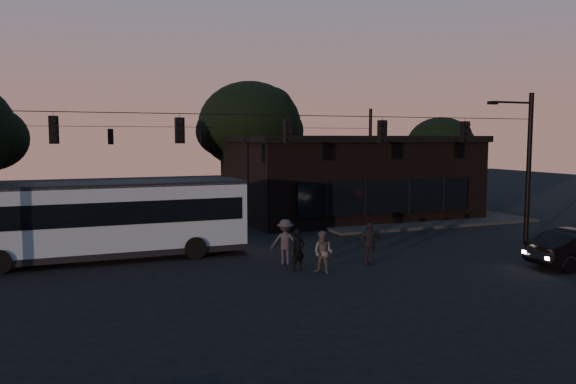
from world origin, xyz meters
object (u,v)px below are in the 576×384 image
object	(u,v)px
building	(348,176)
pedestrian_a	(298,250)
pedestrian_c	(370,243)
pedestrian_b	(323,252)
pedestrian_d	(285,242)
bus	(107,216)

from	to	relation	value
building	pedestrian_a	size ratio (longest dim) A/B	9.33
pedestrian_c	pedestrian_b	bearing A→B (deg)	23.77
building	pedestrian_c	bearing A→B (deg)	-113.70
pedestrian_b	pedestrian_d	size ratio (longest dim) A/B	0.88
pedestrian_a	bus	bearing A→B (deg)	131.83
pedestrian_a	pedestrian_d	xyz separation A→B (m)	(-0.05, 1.29, 0.12)
pedestrian_c	pedestrian_a	bearing A→B (deg)	6.17
bus	pedestrian_d	size ratio (longest dim) A/B	6.32
pedestrian_b	pedestrian_c	world-z (taller)	pedestrian_c
bus	pedestrian_c	size ratio (longest dim) A/B	6.70
bus	pedestrian_a	distance (m)	8.58
bus	pedestrian_b	xyz separation A→B (m)	(7.62, -5.79, -1.05)
building	pedestrian_b	world-z (taller)	building
pedestrian_b	pedestrian_a	bearing A→B (deg)	-176.24
bus	pedestrian_b	size ratio (longest dim) A/B	7.15
pedestrian_c	building	bearing A→B (deg)	-106.05
building	bus	xyz separation A→B (m)	(-16.08, -8.56, -0.82)
bus	pedestrian_b	world-z (taller)	bus
pedestrian_a	pedestrian_b	xyz separation A→B (m)	(0.73, -0.80, 0.01)
pedestrian_a	pedestrian_c	bearing A→B (deg)	-13.75
bus	pedestrian_c	distance (m)	11.34
bus	pedestrian_d	xyz separation A→B (m)	(6.85, -3.70, -0.94)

